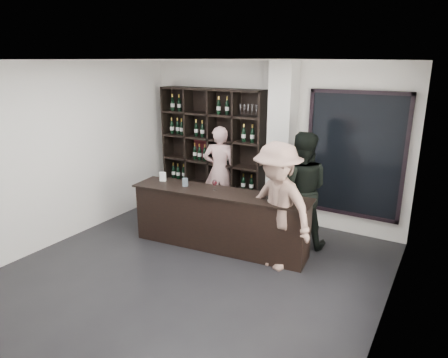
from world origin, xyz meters
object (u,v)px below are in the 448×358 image
Objects in this scene: tasting_counter at (220,220)px; wine_shelf at (212,150)px; taster_pink at (220,171)px; taster_black at (300,190)px; customer at (277,207)px.

wine_shelf is at bearing 119.95° from tasting_counter.
wine_shelf reaches higher than taster_pink.
taster_black is (1.82, -0.55, 0.07)m from taster_pink.
customer reaches higher than taster_pink.
tasting_counter is 1.57m from taster_pink.
wine_shelf is 0.83× the size of tasting_counter.
taster_pink is at bearing 115.17° from tasting_counter.
tasting_counter is 1.56× the size of customer.
wine_shelf is at bearing 159.76° from customer.
customer is at bearing 118.72° from taster_pink.
tasting_counter is at bearing 17.44° from taster_black.
taster_black reaches higher than taster_pink.
wine_shelf is 0.46m from taster_pink.
customer is (1.79, -1.41, 0.06)m from taster_pink.
taster_pink is 1.91m from taster_black.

